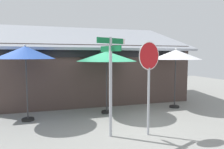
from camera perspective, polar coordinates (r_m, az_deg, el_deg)
The scene contains 7 objects.
ground_plane at distance 7.56m, azimuth 3.54°, elevation -13.34°, with size 28.00×28.00×0.10m, color gray.
cafe_building at distance 11.54m, azimuth -6.11°, elevation 1.08°, with size 9.89×5.19×4.23m.
street_sign_post at distance 5.83m, azimuth -0.38°, elevation -0.33°, with size 0.93×0.87×2.88m.
stop_sign at distance 6.04m, azimuth 10.29°, elevation 1.30°, with size 0.77×0.29×2.76m.
patio_umbrella_royal_blue_left at distance 7.89m, azimuth -23.02°, elevation 5.51°, with size 2.06×2.06×2.77m.
patio_umbrella_forest_green_center at distance 8.28m, azimuth -1.52°, elevation 5.00°, with size 2.43×2.43×2.62m.
patio_umbrella_ivory_right at distance 9.63m, azimuth 17.40°, elevation 5.21°, with size 2.22×2.22×2.71m.
Camera 1 is at (-2.47, -6.73, 2.34)m, focal length 32.72 mm.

